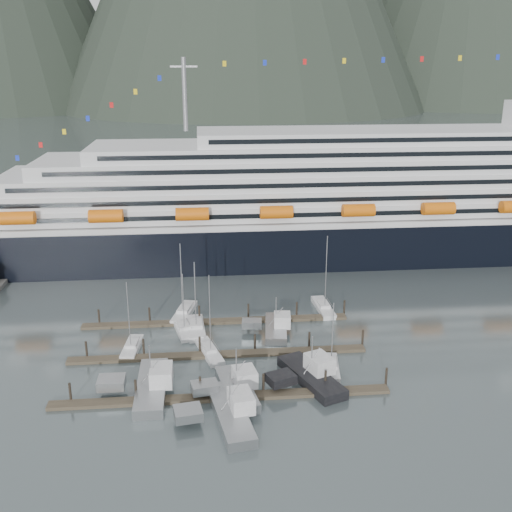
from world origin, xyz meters
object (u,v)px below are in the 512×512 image
at_px(sailboat_e, 184,313).
at_px(sailboat_d, 209,351).
at_px(sailboat_a, 132,348).
at_px(trawler_d, 310,376).
at_px(trawler_c, 229,412).
at_px(trawler_e, 275,327).
at_px(sailboat_f, 196,329).
at_px(sailboat_h, 331,368).
at_px(sailboat_c, 184,330).
at_px(sailboat_g, 323,308).
at_px(trawler_a, 150,386).
at_px(trawler_b, 236,388).
at_px(cruise_ship, 354,206).

bearing_deg(sailboat_e, sailboat_d, -151.22).
height_order(sailboat_a, trawler_d, sailboat_a).
relative_size(trawler_c, trawler_d, 1.08).
bearing_deg(trawler_c, trawler_d, -65.15).
bearing_deg(trawler_e, trawler_d, -163.69).
relative_size(sailboat_f, sailboat_h, 1.14).
relative_size(sailboat_a, sailboat_c, 1.10).
relative_size(sailboat_g, trawler_d, 1.09).
bearing_deg(trawler_a, sailboat_e, -9.05).
xyz_separation_m(sailboat_g, trawler_c, (-19.89, -34.99, 0.52)).
bearing_deg(sailboat_a, trawler_d, -109.50).
height_order(sailboat_a, sailboat_h, sailboat_a).
relative_size(sailboat_a, sailboat_g, 0.82).
relative_size(trawler_a, trawler_d, 1.04).
relative_size(sailboat_d, sailboat_e, 0.97).
xyz_separation_m(sailboat_a, sailboat_e, (8.30, 13.54, 0.02)).
distance_m(sailboat_g, trawler_a, 41.07).
relative_size(sailboat_f, sailboat_g, 0.88).
relative_size(sailboat_h, trawler_d, 0.84).
xyz_separation_m(trawler_b, trawler_c, (-1.26, -6.10, -0.03)).
bearing_deg(cruise_ship, trawler_e, -119.47).
relative_size(trawler_d, trawler_e, 1.24).
height_order(sailboat_g, sailboat_h, sailboat_g).
height_order(trawler_b, trawler_e, trawler_b).
bearing_deg(trawler_c, sailboat_a, 25.41).
relative_size(sailboat_d, trawler_b, 1.14).
height_order(sailboat_e, trawler_b, sailboat_e).
xyz_separation_m(sailboat_h, trawler_d, (-3.73, -3.05, 0.59)).
height_order(sailboat_a, trawler_a, sailboat_a).
xyz_separation_m(sailboat_f, trawler_e, (13.83, -1.86, 0.48)).
xyz_separation_m(trawler_a, trawler_d, (23.40, 0.67, -0.00)).
xyz_separation_m(sailboat_d, sailboat_e, (-4.33, 16.12, 0.02)).
relative_size(sailboat_g, sailboat_h, 1.30).
bearing_deg(sailboat_d, sailboat_f, -2.14).
distance_m(sailboat_c, trawler_c, 28.43).
bearing_deg(sailboat_a, sailboat_h, -101.84).
bearing_deg(trawler_a, sailboat_d, -38.06).
height_order(sailboat_e, trawler_c, sailboat_e).
distance_m(sailboat_e, trawler_a, 27.51).
height_order(trawler_a, trawler_b, trawler_a).
bearing_deg(trawler_e, cruise_ship, -23.04).
bearing_deg(sailboat_h, sailboat_c, 63.46).
bearing_deg(trawler_d, sailboat_d, 33.42).
distance_m(sailboat_c, sailboat_g, 27.47).
bearing_deg(sailboat_h, trawler_d, 137.94).
bearing_deg(trawler_c, sailboat_g, -38.97).
bearing_deg(trawler_e, sailboat_f, 88.75).
bearing_deg(sailboat_e, cruise_ship, -35.72).
relative_size(sailboat_e, sailboat_g, 0.96).
distance_m(sailboat_g, sailboat_h, 23.73).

